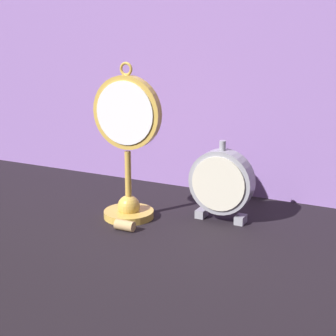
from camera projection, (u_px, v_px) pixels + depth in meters
ground_plane at (151, 232)px, 1.17m from camera, size 4.00×4.00×0.00m
fabric_backdrop_drape at (213, 36)px, 1.35m from camera, size 1.75×0.01×0.78m
pocket_watch_on_stand at (127, 152)px, 1.21m from camera, size 0.16×0.11×0.34m
mantel_clock_silver at (221, 183)px, 1.21m from camera, size 0.14×0.04×0.18m
wine_cork at (125, 225)px, 1.17m from camera, size 0.04×0.02×0.02m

